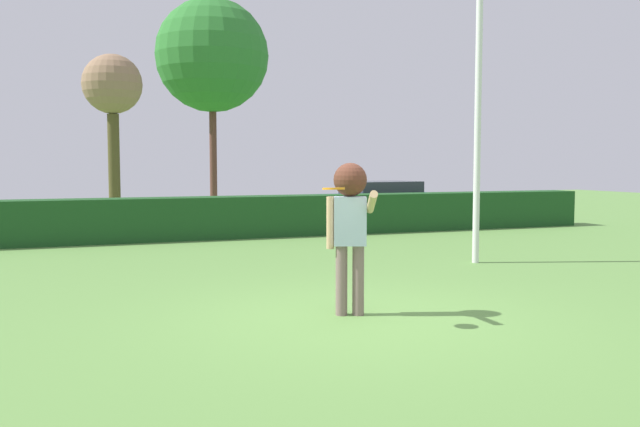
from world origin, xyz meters
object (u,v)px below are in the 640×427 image
birch_tree (112,89)px  person (350,214)px  lamppost (479,72)px  parked_car_blue (381,199)px  frisbee (334,189)px  willow_tree (212,56)px

birch_tree → person: bearing=-84.2°
lamppost → parked_car_blue: size_ratio=1.44×
frisbee → person: bearing=50.8°
frisbee → parked_car_blue: size_ratio=0.06×
person → frisbee: bearing=-129.2°
parked_car_blue → frisbee: bearing=-118.2°
frisbee → willow_tree: size_ratio=0.03×
willow_tree → person: bearing=-96.9°
parked_car_blue → person: bearing=-117.6°
person → frisbee: 0.74m
lamppost → willow_tree: size_ratio=0.78×
person → lamppost: (3.84, 3.10, 2.24)m
birch_tree → willow_tree: 4.87m
lamppost → birch_tree: size_ratio=1.18×
parked_car_blue → willow_tree: bearing=121.9°
person → parked_car_blue: (6.17, 11.80, -0.52)m
person → lamppost: bearing=38.9°
person → parked_car_blue: 13.32m
lamppost → parked_car_blue: lamppost is taller
lamppost → willow_tree: bearing=96.2°
parked_car_blue → willow_tree: (-3.97, 6.38, 5.17)m
frisbee → birch_tree: bearing=94.2°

